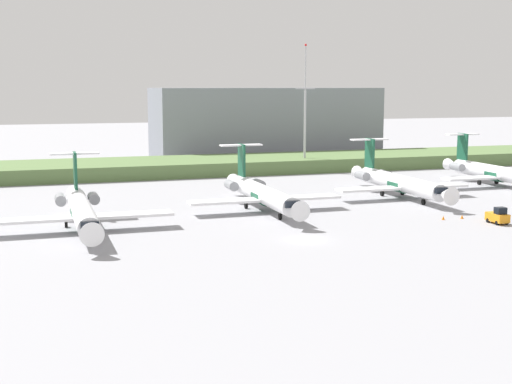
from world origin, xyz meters
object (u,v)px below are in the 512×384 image
object	(u,v)px
regional_jet_fifth	(495,172)
safety_cone_mid_marker	(462,217)
regional_jet_fourth	(398,182)
antenna_mast	(305,119)
regional_jet_third	(262,193)
regional_jet_second	(82,210)
safety_cone_front_marker	(443,218)
baggage_tug	(498,216)

from	to	relation	value
regional_jet_fifth	safety_cone_mid_marker	xyz separation A→B (m)	(-24.68, -26.39, -2.26)
regional_jet_fourth	antenna_mast	bearing A→B (deg)	91.91
regional_jet_third	regional_jet_fourth	world-z (taller)	same
regional_jet_second	regional_jet_third	distance (m)	27.18
regional_jet_fifth	safety_cone_mid_marker	size ratio (longest dim) A/B	56.36
regional_jet_second	regional_jet_third	bearing A→B (deg)	13.55
regional_jet_third	regional_jet_fifth	size ratio (longest dim) A/B	1.00
antenna_mast	safety_cone_front_marker	size ratio (longest dim) A/B	49.24
regional_jet_fifth	safety_cone_front_marker	distance (m)	38.20
regional_jet_second	baggage_tug	bearing A→B (deg)	-14.01
regional_jet_third	baggage_tug	world-z (taller)	regional_jet_third
regional_jet_second	antenna_mast	world-z (taller)	antenna_mast
regional_jet_third	baggage_tug	bearing A→B (deg)	-36.31
regional_jet_third	regional_jet_second	bearing A→B (deg)	-166.45
regional_jet_fourth	antenna_mast	xyz separation A→B (m)	(-1.28, 38.37, 8.64)
baggage_tug	regional_jet_third	bearing A→B (deg)	143.69
regional_jet_second	regional_jet_third	world-z (taller)	same
safety_cone_front_marker	safety_cone_mid_marker	size ratio (longest dim) A/B	1.00
regional_jet_fifth	baggage_tug	size ratio (longest dim) A/B	9.69
regional_jet_second	regional_jet_third	size ratio (longest dim) A/B	1.00
regional_jet_fourth	antenna_mast	size ratio (longest dim) A/B	1.14
regional_jet_fourth	baggage_tug	xyz separation A→B (m)	(1.47, -24.30, -1.53)
antenna_mast	safety_cone_mid_marker	xyz separation A→B (m)	(0.29, -58.14, -10.90)
regional_jet_fifth	baggage_tug	xyz separation A→B (m)	(-22.22, -30.92, -1.53)
regional_jet_third	safety_cone_front_marker	world-z (taller)	regional_jet_third
regional_jet_fourth	safety_cone_mid_marker	bearing A→B (deg)	-92.87
regional_jet_third	safety_cone_mid_marker	distance (m)	28.66
regional_jet_second	regional_jet_fifth	world-z (taller)	same
regional_jet_fourth	safety_cone_front_marker	size ratio (longest dim) A/B	56.36
baggage_tug	safety_cone_mid_marker	world-z (taller)	baggage_tug
regional_jet_fourth	baggage_tug	distance (m)	24.39
baggage_tug	safety_cone_front_marker	world-z (taller)	baggage_tug
regional_jet_fourth	antenna_mast	distance (m)	39.35
regional_jet_third	regional_jet_fifth	bearing A→B (deg)	13.00
antenna_mast	safety_cone_mid_marker	size ratio (longest dim) A/B	49.24
regional_jet_fifth	regional_jet_fourth	bearing A→B (deg)	-164.38
regional_jet_second	safety_cone_front_marker	world-z (taller)	regional_jet_second
antenna_mast	safety_cone_front_marker	world-z (taller)	antenna_mast
regional_jet_second	safety_cone_mid_marker	bearing A→B (deg)	-9.77
regional_jet_fifth	safety_cone_front_marker	bearing A→B (deg)	-136.38
regional_jet_third	baggage_tug	xyz separation A→B (m)	(26.71, -19.63, -1.53)
regional_jet_fifth	antenna_mast	distance (m)	41.31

